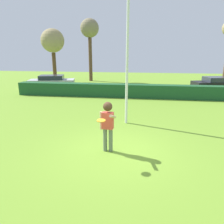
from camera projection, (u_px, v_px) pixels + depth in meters
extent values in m
plane|color=olive|center=(115.00, 151.00, 7.53)|extent=(60.00, 60.00, 0.00)
cylinder|color=#66755A|center=(111.00, 140.00, 7.43)|extent=(0.14, 0.14, 0.84)
cylinder|color=#66755A|center=(105.00, 140.00, 7.48)|extent=(0.14, 0.14, 0.84)
cube|color=#DD4639|center=(108.00, 120.00, 7.26)|extent=(0.40, 0.25, 0.58)
cylinder|color=tan|center=(113.00, 116.00, 6.89)|extent=(0.14, 0.62, 0.30)
cylinder|color=tan|center=(101.00, 121.00, 7.32)|extent=(0.09, 0.09, 0.62)
sphere|color=tan|center=(108.00, 107.00, 7.14)|extent=(0.22, 0.22, 0.22)
sphere|color=#442D1C|center=(108.00, 106.00, 7.13)|extent=(0.31, 0.31, 0.31)
cylinder|color=orange|center=(101.00, 120.00, 6.38)|extent=(0.26, 0.27, 0.04)
cylinder|color=silver|center=(127.00, 58.00, 9.72)|extent=(0.12, 0.12, 6.20)
cube|color=#1D4E28|center=(131.00, 91.00, 16.38)|extent=(18.04, 0.90, 1.00)
cube|color=#B7B7BC|center=(52.00, 82.00, 20.39)|extent=(4.49, 2.67, 0.55)
cube|color=#2D333D|center=(52.00, 77.00, 20.27)|extent=(2.51, 2.05, 0.40)
cylinder|color=black|center=(69.00, 84.00, 21.42)|extent=(0.61, 0.24, 0.60)
cylinder|color=black|center=(67.00, 86.00, 19.80)|extent=(0.61, 0.24, 0.60)
cylinder|color=black|center=(38.00, 84.00, 21.14)|extent=(0.61, 0.24, 0.60)
cylinder|color=black|center=(34.00, 87.00, 19.51)|extent=(0.61, 0.24, 0.60)
cube|color=black|center=(217.00, 85.00, 18.99)|extent=(4.48, 2.61, 0.55)
cube|color=#2D333D|center=(218.00, 79.00, 18.86)|extent=(2.50, 2.02, 0.40)
cylinder|color=black|center=(197.00, 86.00, 19.76)|extent=(0.61, 0.23, 0.60)
cylinder|color=black|center=(206.00, 90.00, 18.13)|extent=(0.61, 0.23, 0.60)
cylinder|color=brown|center=(90.00, 60.00, 25.27)|extent=(0.41, 0.41, 4.94)
sphere|color=#807455|center=(90.00, 28.00, 24.31)|extent=(2.11, 2.11, 2.11)
cylinder|color=#533720|center=(55.00, 67.00, 24.78)|extent=(0.43, 0.43, 3.30)
sphere|color=#97865B|center=(53.00, 41.00, 23.98)|extent=(2.60, 2.60, 2.60)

